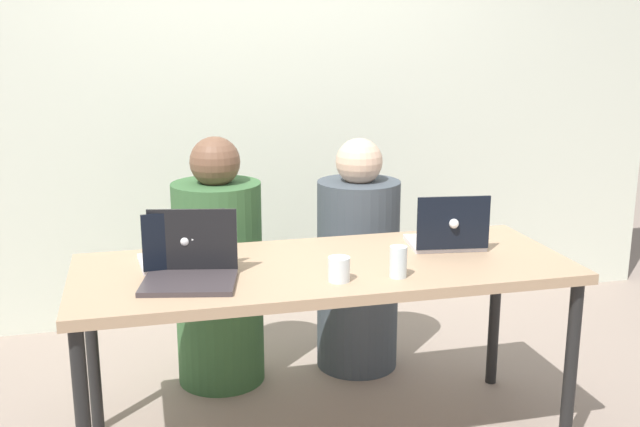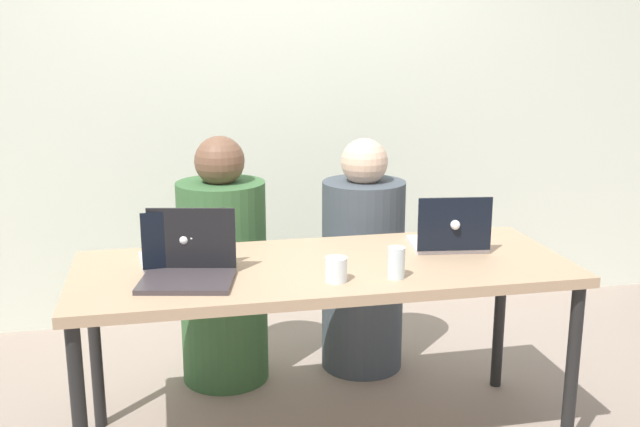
{
  "view_description": "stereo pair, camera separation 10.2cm",
  "coord_description": "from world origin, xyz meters",
  "px_view_note": "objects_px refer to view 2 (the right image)",
  "views": [
    {
      "loc": [
        -0.67,
        -2.63,
        1.62
      ],
      "look_at": [
        0.0,
        0.07,
        0.93
      ],
      "focal_mm": 42.0,
      "sensor_mm": 36.0,
      "label": 1
    },
    {
      "loc": [
        -0.57,
        -2.66,
        1.62
      ],
      "look_at": [
        0.0,
        0.07,
        0.93
      ],
      "focal_mm": 42.0,
      "sensor_mm": 36.0,
      "label": 2
    }
  ],
  "objects_px": {
    "laptop_front_left": "(188,265)",
    "water_glass_right": "(396,265)",
    "laptop_back_right": "(449,237)",
    "laptop_back_left": "(182,252)",
    "water_glass_center": "(335,271)",
    "person_on_right": "(363,268)",
    "person_on_left": "(223,274)"
  },
  "relations": [
    {
      "from": "laptop_back_left",
      "to": "laptop_back_right",
      "type": "bearing_deg",
      "value": 174.07
    },
    {
      "from": "laptop_front_left",
      "to": "water_glass_center",
      "type": "xyz_separation_m",
      "value": [
        0.51,
        -0.13,
        -0.01
      ]
    },
    {
      "from": "laptop_front_left",
      "to": "water_glass_center",
      "type": "distance_m",
      "value": 0.52
    },
    {
      "from": "laptop_back_left",
      "to": "person_on_left",
      "type": "bearing_deg",
      "value": -114.1
    },
    {
      "from": "laptop_back_right",
      "to": "laptop_front_left",
      "type": "relative_size",
      "value": 0.88
    },
    {
      "from": "water_glass_right",
      "to": "laptop_back_left",
      "type": "bearing_deg",
      "value": 156.91
    },
    {
      "from": "water_glass_right",
      "to": "person_on_left",
      "type": "bearing_deg",
      "value": 122.24
    },
    {
      "from": "water_glass_right",
      "to": "person_on_right",
      "type": "bearing_deg",
      "value": 82.41
    },
    {
      "from": "person_on_right",
      "to": "water_glass_center",
      "type": "relative_size",
      "value": 12.84
    },
    {
      "from": "laptop_front_left",
      "to": "water_glass_center",
      "type": "bearing_deg",
      "value": -1.81
    },
    {
      "from": "laptop_back_right",
      "to": "laptop_front_left",
      "type": "height_order",
      "value": "laptop_front_left"
    },
    {
      "from": "laptop_front_left",
      "to": "person_on_left",
      "type": "bearing_deg",
      "value": 88.84
    },
    {
      "from": "person_on_right",
      "to": "laptop_back_right",
      "type": "relative_size",
      "value": 3.51
    },
    {
      "from": "laptop_back_left",
      "to": "laptop_front_left",
      "type": "bearing_deg",
      "value": 90.37
    },
    {
      "from": "laptop_back_left",
      "to": "laptop_front_left",
      "type": "height_order",
      "value": "laptop_front_left"
    },
    {
      "from": "laptop_front_left",
      "to": "water_glass_center",
      "type": "relative_size",
      "value": 4.18
    },
    {
      "from": "person_on_left",
      "to": "laptop_back_left",
      "type": "relative_size",
      "value": 3.58
    },
    {
      "from": "person_on_left",
      "to": "water_glass_right",
      "type": "distance_m",
      "value": 1.08
    },
    {
      "from": "laptop_back_right",
      "to": "water_glass_center",
      "type": "relative_size",
      "value": 3.66
    },
    {
      "from": "water_glass_right",
      "to": "laptop_front_left",
      "type": "bearing_deg",
      "value": 169.47
    },
    {
      "from": "water_glass_center",
      "to": "laptop_back_left",
      "type": "bearing_deg",
      "value": 149.55
    },
    {
      "from": "person_on_left",
      "to": "laptop_back_right",
      "type": "bearing_deg",
      "value": 160.67
    },
    {
      "from": "water_glass_right",
      "to": "laptop_back_right",
      "type": "bearing_deg",
      "value": 43.38
    },
    {
      "from": "person_on_right",
      "to": "water_glass_right",
      "type": "distance_m",
      "value": 0.93
    },
    {
      "from": "person_on_right",
      "to": "water_glass_right",
      "type": "bearing_deg",
      "value": 83.34
    },
    {
      "from": "laptop_back_left",
      "to": "water_glass_right",
      "type": "height_order",
      "value": "laptop_back_left"
    },
    {
      "from": "laptop_back_right",
      "to": "laptop_back_left",
      "type": "height_order",
      "value": "laptop_back_right"
    },
    {
      "from": "laptop_front_left",
      "to": "water_glass_right",
      "type": "bearing_deg",
      "value": 1.61
    },
    {
      "from": "water_glass_center",
      "to": "laptop_front_left",
      "type": "bearing_deg",
      "value": 166.05
    },
    {
      "from": "person_on_left",
      "to": "laptop_back_right",
      "type": "distance_m",
      "value": 1.08
    },
    {
      "from": "person_on_left",
      "to": "laptop_back_right",
      "type": "relative_size",
      "value": 3.6
    },
    {
      "from": "water_glass_center",
      "to": "water_glass_right",
      "type": "height_order",
      "value": "water_glass_right"
    }
  ]
}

